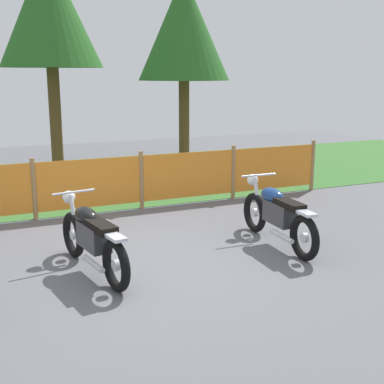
# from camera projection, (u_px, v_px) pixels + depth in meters

# --- Properties ---
(ground) EXTENTS (24.00, 24.00, 0.02)m
(ground) POSITION_uv_depth(u_px,v_px,m) (138.00, 265.00, 6.63)
(ground) COLOR #5B5B60
(grass_verge) EXTENTS (24.00, 5.83, 0.01)m
(grass_verge) POSITION_uv_depth(u_px,v_px,m) (62.00, 182.00, 11.64)
(grass_verge) COLOR #386B2D
(grass_verge) RESTS_ON ground
(barrier_fence) EXTENTS (9.46, 0.08, 1.05)m
(barrier_fence) POSITION_uv_depth(u_px,v_px,m) (90.00, 184.00, 8.92)
(barrier_fence) COLOR #997547
(barrier_fence) RESTS_ON ground
(tree_leftmost) EXTENTS (2.35, 2.35, 5.15)m
(tree_leftmost) POSITION_uv_depth(u_px,v_px,m) (49.00, 10.00, 11.67)
(tree_leftmost) COLOR brown
(tree_leftmost) RESTS_ON ground
(tree_near_left) EXTENTS (2.38, 2.38, 4.86)m
(tree_near_left) POSITION_uv_depth(u_px,v_px,m) (184.00, 29.00, 13.16)
(tree_near_left) COLOR brown
(tree_near_left) RESTS_ON ground
(motorcycle_lead) EXTENTS (0.60, 1.94, 0.92)m
(motorcycle_lead) POSITION_uv_depth(u_px,v_px,m) (92.00, 237.00, 6.30)
(motorcycle_lead) COLOR black
(motorcycle_lead) RESTS_ON ground
(motorcycle_trailing) EXTENTS (0.58, 1.96, 0.93)m
(motorcycle_trailing) POSITION_uv_depth(u_px,v_px,m) (277.00, 214.00, 7.32)
(motorcycle_trailing) COLOR black
(motorcycle_trailing) RESTS_ON ground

